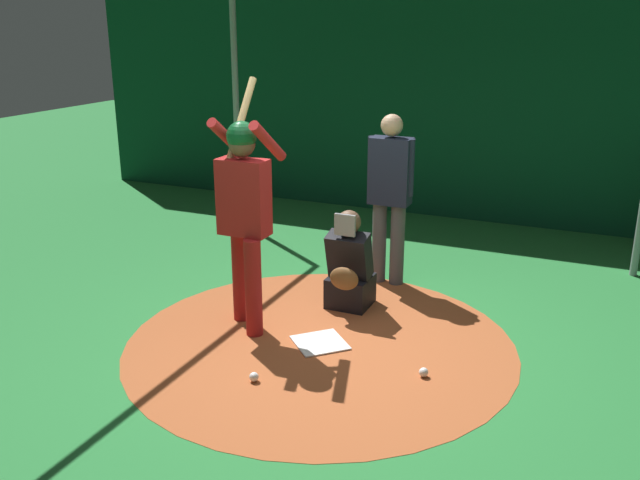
% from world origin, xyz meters
% --- Properties ---
extents(ground_plane, '(27.34, 27.34, 0.00)m').
position_xyz_m(ground_plane, '(0.00, 0.00, 0.00)').
color(ground_plane, '#287A38').
extents(dirt_circle, '(3.37, 3.37, 0.01)m').
position_xyz_m(dirt_circle, '(0.00, 0.00, 0.00)').
color(dirt_circle, '#AD562D').
rests_on(dirt_circle, ground).
extents(home_plate, '(0.59, 0.59, 0.01)m').
position_xyz_m(home_plate, '(0.00, 0.00, 0.01)').
color(home_plate, white).
rests_on(home_plate, dirt_circle).
extents(batter, '(0.68, 0.49, 2.20)m').
position_xyz_m(batter, '(-0.07, -0.75, 1.16)').
color(batter, maroon).
rests_on(batter, ground).
extents(catcher, '(0.58, 0.40, 0.98)m').
position_xyz_m(catcher, '(-0.84, -0.06, 0.39)').
color(catcher, black).
rests_on(catcher, ground).
extents(umpire, '(0.22, 0.49, 1.79)m').
position_xyz_m(umpire, '(-1.63, 0.07, 1.01)').
color(umpire, '#4C4C51').
rests_on(umpire, ground).
extents(back_wall, '(0.22, 11.34, 3.24)m').
position_xyz_m(back_wall, '(-4.43, 0.00, 1.63)').
color(back_wall, '#0C3D26').
rests_on(back_wall, ground).
extents(cage_frame, '(5.90, 5.04, 2.99)m').
position_xyz_m(cage_frame, '(0.00, 0.00, 2.11)').
color(cage_frame, gray).
rests_on(cage_frame, ground).
extents(baseball_0, '(0.07, 0.07, 0.07)m').
position_xyz_m(baseball_0, '(0.80, -0.21, 0.04)').
color(baseball_0, white).
rests_on(baseball_0, dirt_circle).
extents(baseball_1, '(0.07, 0.07, 0.07)m').
position_xyz_m(baseball_1, '(0.20, 0.98, 0.04)').
color(baseball_1, white).
rests_on(baseball_1, dirt_circle).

